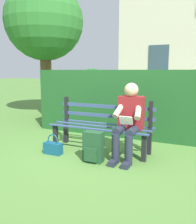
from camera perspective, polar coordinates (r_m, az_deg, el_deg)
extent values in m
plane|color=#517F38|center=(4.20, 0.58, -9.09)|extent=(60.00, 60.00, 0.00)
cube|color=black|center=(3.73, 10.78, -8.31)|extent=(0.07, 0.07, 0.42)
cube|color=black|center=(4.36, -9.95, -5.62)|extent=(0.07, 0.07, 0.42)
cube|color=black|center=(4.05, 11.96, -6.89)|extent=(0.07, 0.07, 0.42)
cube|color=black|center=(4.64, -7.55, -4.63)|extent=(0.07, 0.07, 0.42)
cube|color=#384C7A|center=(4.28, 1.80, -2.77)|extent=(1.75, 0.06, 0.02)
cube|color=#384C7A|center=(4.08, 0.59, -3.39)|extent=(1.75, 0.06, 0.02)
cube|color=#384C7A|center=(3.88, -0.75, -4.06)|extent=(1.75, 0.06, 0.02)
cube|color=black|center=(3.99, 12.31, -0.57)|extent=(0.06, 0.06, 0.43)
cube|color=black|center=(4.59, -7.40, 0.90)|extent=(0.06, 0.06, 0.43)
cube|color=#384C7A|center=(4.24, 1.76, -0.88)|extent=(1.75, 0.02, 0.06)
cube|color=#384C7A|center=(4.21, 1.77, 1.32)|extent=(1.75, 0.02, 0.06)
cube|color=maroon|center=(3.86, 7.81, -0.13)|extent=(0.38, 0.22, 0.52)
sphere|color=#D8AD8C|center=(3.80, 7.85, 5.17)|extent=(0.22, 0.22, 0.22)
cylinder|color=#232838|center=(3.69, 8.26, -4.42)|extent=(0.13, 0.42, 0.13)
cylinder|color=#232838|center=(3.75, 5.32, -4.14)|extent=(0.13, 0.42, 0.13)
cylinder|color=#232838|center=(3.56, 7.20, -8.92)|extent=(0.12, 0.12, 0.44)
cylinder|color=#232838|center=(3.62, 4.15, -8.54)|extent=(0.12, 0.12, 0.44)
cube|color=#232838|center=(3.55, 6.74, -12.12)|extent=(0.10, 0.24, 0.07)
cube|color=#232838|center=(3.62, 3.66, -11.68)|extent=(0.10, 0.24, 0.07)
cylinder|color=#D8AD8C|center=(3.68, 9.43, 0.30)|extent=(0.14, 0.32, 0.26)
cylinder|color=#D8AD8C|center=(3.77, 5.03, 0.62)|extent=(0.14, 0.32, 0.26)
cube|color=white|center=(3.63, 6.59, -1.98)|extent=(0.20, 0.07, 0.13)
cube|color=#1E5123|center=(5.13, 9.65, 2.10)|extent=(4.44, 0.78, 1.37)
sphere|color=#1E5123|center=(5.55, -1.23, 7.06)|extent=(0.62, 0.62, 0.62)
cylinder|color=brown|center=(7.63, -12.07, 7.47)|extent=(0.34, 0.34, 2.16)
sphere|color=#2D702D|center=(7.76, -12.54, 20.19)|extent=(2.30, 2.30, 2.30)
sphere|color=#2D702D|center=(8.34, -14.30, 17.77)|extent=(1.38, 1.38, 1.38)
cube|color=#334756|center=(11.57, 14.04, 12.11)|extent=(0.90, 0.04, 1.20)
cube|color=#1E4728|center=(3.66, -1.06, -8.16)|extent=(0.29, 0.17, 0.46)
cube|color=#1E4728|center=(3.60, -1.78, -10.01)|extent=(0.20, 0.04, 0.20)
cylinder|color=#1E4728|center=(3.70, 0.83, -7.57)|extent=(0.04, 0.04, 0.28)
cylinder|color=#1E4728|center=(3.77, -1.62, -7.24)|extent=(0.04, 0.04, 0.28)
cube|color=navy|center=(4.08, -10.53, -8.40)|extent=(0.31, 0.13, 0.19)
torus|color=navy|center=(4.04, -10.60, -6.46)|extent=(0.19, 0.02, 0.19)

